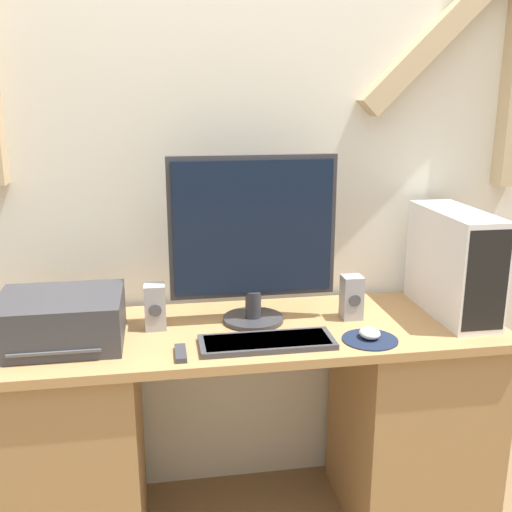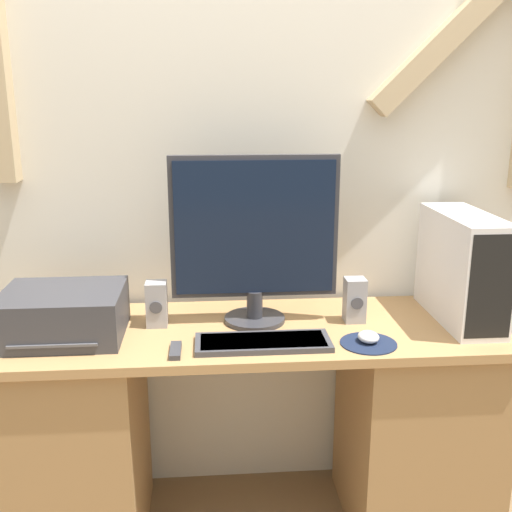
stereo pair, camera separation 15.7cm
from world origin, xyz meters
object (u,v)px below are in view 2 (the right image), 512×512
at_px(computer_tower, 462,268).
at_px(mouse, 368,337).
at_px(keyboard, 263,342).
at_px(remote_control, 176,351).
at_px(speaker_left, 157,304).
at_px(monitor, 255,235).
at_px(printer, 63,314).
at_px(speaker_right, 355,300).

bearing_deg(computer_tower, mouse, -153.72).
bearing_deg(keyboard, remote_control, -172.34).
distance_m(mouse, remote_control, 0.60).
bearing_deg(remote_control, speaker_left, 107.23).
relative_size(computer_tower, speaker_left, 2.89).
xyz_separation_m(monitor, computer_tower, (0.71, -0.04, -0.12)).
bearing_deg(speaker_left, computer_tower, -1.25).
relative_size(printer, speaker_right, 2.49).
height_order(monitor, printer, monitor).
xyz_separation_m(computer_tower, remote_control, (-0.97, -0.21, -0.18)).
relative_size(mouse, speaker_left, 0.51).
xyz_separation_m(mouse, printer, (-0.97, 0.13, 0.06)).
height_order(keyboard, printer, printer).
xyz_separation_m(computer_tower, speaker_right, (-0.37, 0.01, -0.11)).
bearing_deg(mouse, computer_tower, 26.28).
relative_size(mouse, computer_tower, 0.18).
bearing_deg(speaker_right, speaker_left, 178.77).
bearing_deg(printer, remote_control, -23.78).
xyz_separation_m(mouse, computer_tower, (0.37, 0.18, 0.17)).
height_order(monitor, speaker_right, monitor).
relative_size(printer, remote_control, 3.38).
xyz_separation_m(keyboard, speaker_right, (0.33, 0.18, 0.07)).
bearing_deg(speaker_right, mouse, -89.89).
bearing_deg(keyboard, printer, 168.92).
relative_size(monitor, computer_tower, 1.29).
height_order(monitor, mouse, monitor).
relative_size(monitor, remote_control, 5.05).
height_order(monitor, speaker_left, monitor).
relative_size(keyboard, computer_tower, 0.96).
distance_m(keyboard, computer_tower, 0.74).
bearing_deg(remote_control, printer, 156.22).
distance_m(monitor, computer_tower, 0.72).
bearing_deg(speaker_left, speaker_right, -1.23).
distance_m(computer_tower, remote_control, 1.01).
distance_m(monitor, speaker_left, 0.40).
distance_m(keyboard, mouse, 0.33).
bearing_deg(speaker_left, keyboard, -29.79).
bearing_deg(speaker_right, printer, -176.63).
bearing_deg(speaker_left, monitor, 2.43).
xyz_separation_m(speaker_left, remote_control, (0.07, -0.23, -0.07)).
bearing_deg(printer, computer_tower, 2.09).
relative_size(computer_tower, printer, 1.16).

